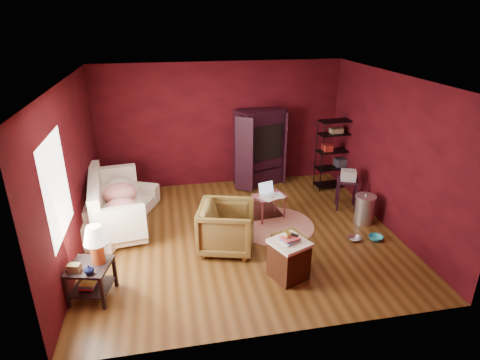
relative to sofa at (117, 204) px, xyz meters
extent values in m
cube|color=brown|center=(2.25, -0.85, -0.43)|extent=(5.50, 5.00, 0.02)
cube|color=white|center=(2.25, -0.85, 2.39)|extent=(5.50, 5.00, 0.02)
cube|color=#4F0B12|center=(2.25, 1.66, 0.98)|extent=(5.50, 0.02, 2.80)
cube|color=#4F0B12|center=(2.25, -3.36, 0.98)|extent=(5.50, 0.02, 2.80)
cube|color=#4F0B12|center=(-0.51, -0.85, 0.98)|extent=(0.02, 5.00, 2.80)
cube|color=#4F0B12|center=(5.01, -0.85, 0.98)|extent=(0.02, 5.00, 2.80)
cube|color=white|center=(-0.48, -1.85, 1.18)|extent=(0.02, 1.20, 1.40)
imported|color=white|center=(0.00, 0.00, 0.00)|extent=(1.39, 2.21, 0.83)
imported|color=black|center=(1.90, -1.26, 0.04)|extent=(1.04, 1.08, 0.91)
imported|color=silver|center=(4.18, -1.43, -0.30)|extent=(0.23, 0.07, 0.23)
imported|color=#2AABC5|center=(4.56, -1.49, -0.29)|extent=(0.26, 0.17, 0.25)
imported|color=#0B1338|center=(-0.14, -2.35, 0.17)|extent=(0.17, 0.18, 0.13)
imported|color=#D5D268|center=(2.66, -2.21, 0.33)|extent=(0.14, 0.12, 0.11)
cube|color=black|center=(-0.18, -2.15, 0.09)|extent=(0.67, 0.67, 0.04)
cube|color=black|center=(-0.18, -2.15, -0.25)|extent=(0.62, 0.62, 0.03)
cube|color=black|center=(-0.48, -2.33, -0.16)|extent=(0.06, 0.06, 0.52)
cube|color=black|center=(0.00, -2.45, -0.16)|extent=(0.06, 0.06, 0.52)
cube|color=black|center=(-0.36, -1.84, -0.16)|extent=(0.06, 0.06, 0.52)
cube|color=black|center=(0.12, -1.96, -0.16)|extent=(0.06, 0.06, 0.52)
cylinder|color=orange|center=(-0.05, -2.08, 0.27)|extent=(0.22, 0.22, 0.31)
cone|color=#F2E5C6|center=(-0.05, -2.08, 0.55)|extent=(0.40, 0.40, 0.26)
cube|color=#9A8854|center=(-0.35, -2.25, 0.16)|extent=(0.19, 0.15, 0.11)
cube|color=#E13841|center=(-0.22, -2.13, -0.21)|extent=(0.26, 0.30, 0.03)
cube|color=#3896E1|center=(-0.21, -2.14, -0.18)|extent=(0.26, 0.30, 0.03)
cube|color=#FDD754|center=(-0.20, -2.14, -0.14)|extent=(0.26, 0.30, 0.03)
cube|color=white|center=(0.03, -0.03, -0.12)|extent=(1.09, 2.10, 0.42)
cube|color=white|center=(-0.34, -0.08, 0.16)|extent=(0.44, 2.01, 0.84)
cube|color=white|center=(0.16, -1.02, 0.11)|extent=(0.86, 0.29, 0.58)
cube|color=white|center=(-0.09, 0.97, 0.11)|extent=(0.86, 0.29, 0.58)
ellipsoid|color=#FB232F|center=(0.16, -0.60, 0.22)|extent=(0.61, 0.61, 0.30)
ellipsoid|color=#FB232F|center=(0.08, -0.02, 0.24)|extent=(0.68, 0.68, 0.34)
ellipsoid|color=white|center=(0.02, 0.50, 0.20)|extent=(0.57, 0.57, 0.27)
cube|color=#461F10|center=(2.69, -2.22, -0.13)|extent=(0.63, 0.63, 0.57)
cube|color=white|center=(2.69, -2.22, 0.18)|extent=(0.67, 0.67, 0.05)
cube|color=beige|center=(2.69, -2.22, 0.22)|extent=(0.34, 0.30, 0.02)
cube|color=#5190BE|center=(2.69, -2.22, 0.24)|extent=(0.33, 0.31, 0.02)
cube|color=#DA515C|center=(2.69, -2.22, 0.27)|extent=(0.30, 0.27, 0.02)
cube|color=black|center=(2.76, -2.16, 0.29)|extent=(0.15, 0.16, 0.02)
cube|color=black|center=(2.84, -1.81, -0.01)|extent=(0.56, 0.56, 0.09)
cube|color=black|center=(2.84, -1.81, -0.06)|extent=(0.51, 0.51, 0.02)
cylinder|color=black|center=(2.73, -2.04, -0.23)|extent=(0.03, 0.03, 0.37)
cylinder|color=black|center=(3.06, -1.92, -0.23)|extent=(0.03, 0.03, 0.37)
cylinder|color=black|center=(2.61, -1.70, -0.23)|extent=(0.03, 0.03, 0.37)
cylinder|color=black|center=(2.95, -1.59, -0.23)|extent=(0.03, 0.03, 0.37)
cylinder|color=beige|center=(2.91, -0.64, -0.41)|extent=(1.85, 1.85, 0.01)
cube|color=#4B1914|center=(2.54, -0.01, -0.40)|extent=(1.33, 0.98, 0.01)
cube|color=#A54B5B|center=(2.89, -0.34, 0.07)|extent=(0.67, 0.56, 0.03)
cylinder|color=#A54B5B|center=(2.69, -0.57, -0.18)|extent=(0.04, 0.04, 0.48)
cylinder|color=#A54B5B|center=(3.17, -0.42, -0.18)|extent=(0.04, 0.04, 0.48)
cylinder|color=#A54B5B|center=(2.60, -0.25, -0.18)|extent=(0.04, 0.04, 0.48)
cylinder|color=#A54B5B|center=(3.08, -0.11, -0.18)|extent=(0.04, 0.04, 0.48)
cube|color=silver|center=(2.88, -0.31, 0.09)|extent=(0.36, 0.29, 0.02)
cube|color=silver|center=(2.85, -0.21, 0.20)|extent=(0.32, 0.15, 0.21)
cube|color=silver|center=(2.80, -0.46, 0.08)|extent=(0.32, 0.35, 0.00)
cube|color=silver|center=(3.04, -0.38, 0.08)|extent=(0.24, 0.31, 0.00)
cube|color=black|center=(3.09, 1.44, 0.47)|extent=(1.16, 0.88, 1.77)
cube|color=black|center=(3.12, 1.35, 0.66)|extent=(0.93, 0.69, 0.79)
cube|color=black|center=(2.66, 1.00, 0.47)|extent=(0.37, 0.28, 1.68)
cube|color=black|center=(3.71, 1.39, 0.47)|extent=(0.15, 0.42, 1.68)
cube|color=#2B2E30|center=(3.11, 1.40, 0.56)|extent=(0.71, 0.64, 0.49)
cube|color=black|center=(3.19, 1.17, 0.56)|extent=(0.44, 0.17, 0.37)
cube|color=black|center=(3.11, 1.40, 0.00)|extent=(0.95, 0.73, 0.05)
cylinder|color=black|center=(4.34, 0.69, 0.38)|extent=(0.02, 0.02, 1.60)
cylinder|color=black|center=(5.08, 0.75, 0.38)|extent=(0.02, 0.02, 1.60)
cylinder|color=black|center=(4.31, 1.00, 0.38)|extent=(0.02, 0.02, 1.60)
cylinder|color=black|center=(5.06, 1.06, 0.38)|extent=(0.02, 0.02, 1.60)
cube|color=black|center=(4.70, 0.87, -0.33)|extent=(0.81, 0.40, 0.02)
cube|color=black|center=(4.70, 0.87, 0.07)|extent=(0.81, 0.40, 0.02)
cube|color=black|center=(4.70, 0.87, 0.47)|extent=(0.81, 0.40, 0.02)
cube|color=black|center=(4.70, 0.87, 0.87)|extent=(0.81, 0.40, 0.02)
cube|color=black|center=(4.70, 0.87, 1.16)|extent=(0.81, 0.40, 0.02)
cube|color=maroon|center=(4.52, 0.86, 0.56)|extent=(0.19, 0.24, 0.14)
cube|color=#32323E|center=(4.87, 0.89, 0.18)|extent=(0.24, 0.24, 0.18)
cube|color=#7D674B|center=(4.70, 0.87, 0.94)|extent=(0.28, 0.20, 0.11)
cube|color=black|center=(4.57, -0.18, 0.18)|extent=(0.54, 0.54, 0.04)
cube|color=black|center=(4.34, -0.28, -0.12)|extent=(0.05, 0.05, 0.60)
cube|color=black|center=(4.67, -0.40, -0.12)|extent=(0.05, 0.05, 0.60)
cube|color=black|center=(4.46, 0.05, -0.12)|extent=(0.05, 0.05, 0.60)
cube|color=black|center=(4.79, -0.07, -0.12)|extent=(0.05, 0.05, 0.60)
cube|color=silver|center=(4.57, -0.18, 0.31)|extent=(0.35, 0.32, 0.21)
cylinder|color=silver|center=(4.63, -0.85, -0.15)|extent=(0.46, 0.46, 0.53)
cylinder|color=silver|center=(4.63, -0.85, 0.14)|extent=(0.51, 0.51, 0.04)
sphere|color=silver|center=(4.63, -0.85, 0.17)|extent=(0.07, 0.07, 0.05)
camera|label=1|loc=(1.00, -7.11, 3.35)|focal=30.00mm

